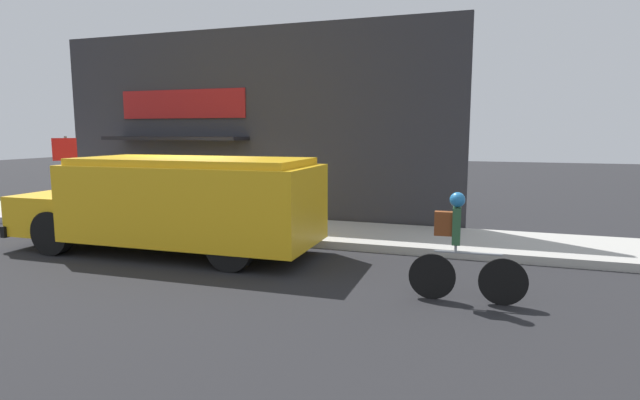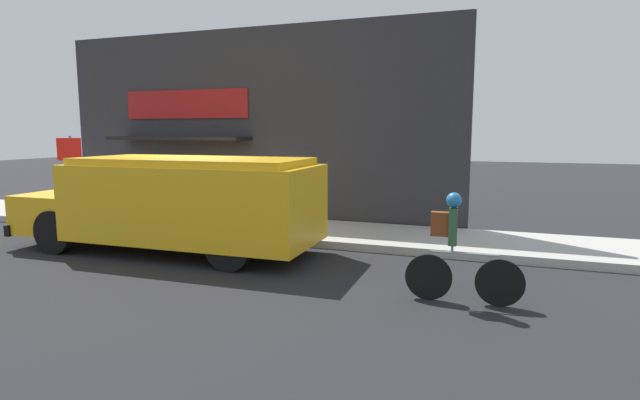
% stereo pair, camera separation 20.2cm
% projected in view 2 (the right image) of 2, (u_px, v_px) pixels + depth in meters
% --- Properties ---
extents(ground_plane, '(70.00, 70.00, 0.00)m').
position_uv_depth(ground_plane, '(200.00, 238.00, 11.92)').
color(ground_plane, '#232326').
extents(sidewalk, '(28.00, 2.49, 0.17)m').
position_uv_depth(sidewalk, '(226.00, 226.00, 13.07)').
color(sidewalk, '#ADAAA3').
rests_on(sidewalk, ground_plane).
extents(storefront, '(12.01, 1.12, 5.37)m').
position_uv_depth(storefront, '(246.00, 126.00, 14.04)').
color(storefront, '#2D2D33').
rests_on(storefront, ground_plane).
extents(school_bus, '(6.65, 2.64, 2.00)m').
position_uv_depth(school_bus, '(177.00, 202.00, 10.43)').
color(school_bus, yellow).
rests_on(school_bus, ground_plane).
extents(cyclist, '(1.72, 0.23, 1.65)m').
position_uv_depth(cyclist, '(456.00, 250.00, 7.37)').
color(cyclist, black).
rests_on(cyclist, ground_plane).
extents(stop_sign_post, '(0.45, 0.45, 2.24)m').
position_uv_depth(stop_sign_post, '(71.00, 164.00, 13.52)').
color(stop_sign_post, slate).
rests_on(stop_sign_post, sidewalk).
extents(trash_bin, '(0.61, 0.61, 0.82)m').
position_uv_depth(trash_bin, '(168.00, 203.00, 13.76)').
color(trash_bin, slate).
rests_on(trash_bin, sidewalk).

